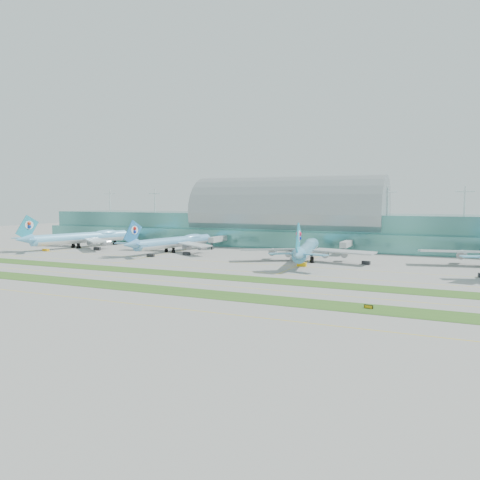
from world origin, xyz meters
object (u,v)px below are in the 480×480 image
at_px(airliner_c, 307,249).
at_px(taxiway_sign_east, 369,307).
at_px(airliner_b, 175,241).
at_px(airliner_a, 82,237).
at_px(terminal, 288,222).

distance_m(airliner_c, taxiway_sign_east, 94.30).
height_order(airliner_b, airliner_c, airliner_c).
height_order(airliner_a, taxiway_sign_east, airliner_a).
bearing_deg(terminal, airliner_c, -65.35).
height_order(terminal, airliner_a, terminal).
distance_m(airliner_b, airliner_c, 77.91).
distance_m(airliner_a, taxiway_sign_east, 202.99).
relative_size(terminal, airliner_a, 4.71).
height_order(terminal, airliner_b, terminal).
bearing_deg(airliner_b, terminal, 65.85).
bearing_deg(airliner_b, airliner_c, 4.41).
xyz_separation_m(terminal, airliner_b, (-44.46, -61.92, -8.49)).
xyz_separation_m(airliner_a, airliner_c, (140.16, -7.03, -0.26)).
relative_size(airliner_b, airliner_c, 0.95).
bearing_deg(taxiway_sign_east, terminal, 126.89).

